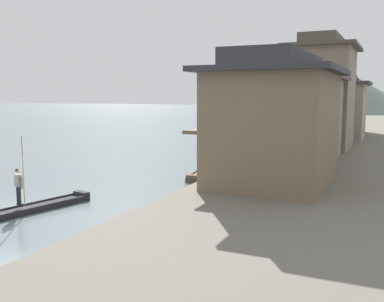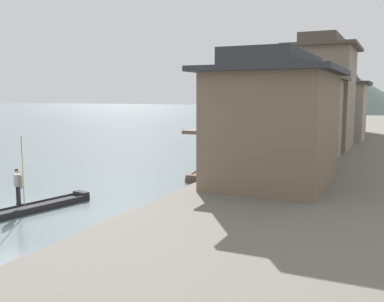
% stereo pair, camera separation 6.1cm
% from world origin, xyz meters
% --- Properties ---
extents(ground_plane, '(400.00, 400.00, 0.00)m').
position_xyz_m(ground_plane, '(0.00, 0.00, 0.00)').
color(ground_plane, slate).
extents(boat_foreground_poled, '(1.95, 5.12, 0.41)m').
position_xyz_m(boat_foreground_poled, '(1.09, 0.87, 0.13)').
color(boat_foreground_poled, '#232326').
rests_on(boat_foreground_poled, ground).
extents(boatman_person, '(0.56, 0.33, 3.04)m').
position_xyz_m(boatman_person, '(0.90, -0.11, 1.41)').
color(boatman_person, black).
rests_on(boatman_person, boat_foreground_poled).
extents(boat_moored_nearest, '(1.62, 4.30, 0.44)m').
position_xyz_m(boat_moored_nearest, '(4.44, 11.34, 0.15)').
color(boat_moored_nearest, brown).
rests_on(boat_moored_nearest, ground).
extents(boat_moored_second, '(3.58, 3.13, 0.42)m').
position_xyz_m(boat_moored_second, '(3.91, 17.85, 0.14)').
color(boat_moored_second, '#232326').
rests_on(boat_moored_second, ground).
extents(boat_moored_third, '(1.24, 3.87, 0.67)m').
position_xyz_m(boat_moored_third, '(5.30, 22.11, 0.24)').
color(boat_moored_third, '#33281E').
rests_on(boat_moored_third, ground).
extents(boat_moored_far, '(1.43, 4.34, 0.52)m').
position_xyz_m(boat_moored_far, '(5.38, 40.31, 0.17)').
color(boat_moored_far, '#232326').
rests_on(boat_moored_far, ground).
extents(boat_midriver_drifting, '(0.83, 4.60, 0.52)m').
position_xyz_m(boat_midriver_drifting, '(4.49, 28.78, 0.17)').
color(boat_midriver_drifting, '#33281E').
rests_on(boat_midriver_drifting, ground).
extents(boat_midriver_upstream, '(5.08, 0.90, 0.48)m').
position_xyz_m(boat_midriver_upstream, '(0.13, 41.83, 0.16)').
color(boat_midriver_upstream, '#33281E').
rests_on(boat_midriver_upstream, ground).
extents(boat_upstream_distant, '(1.28, 4.80, 0.67)m').
position_xyz_m(boat_upstream_distant, '(4.84, 47.25, 0.23)').
color(boat_upstream_distant, brown).
rests_on(boat_upstream_distant, ground).
extents(boat_crossing_west, '(2.06, 4.96, 0.38)m').
position_xyz_m(boat_crossing_west, '(5.16, 54.58, 0.13)').
color(boat_crossing_west, brown).
rests_on(boat_crossing_west, ground).
extents(house_waterfront_nearest, '(6.22, 7.58, 6.14)m').
position_xyz_m(house_waterfront_nearest, '(10.25, 6.76, 3.92)').
color(house_waterfront_nearest, '#75604C').
rests_on(house_waterfront_nearest, riverbank_right).
extents(house_waterfront_second, '(5.46, 8.30, 6.14)m').
position_xyz_m(house_waterfront_second, '(9.87, 15.06, 3.92)').
color(house_waterfront_second, gray).
rests_on(house_waterfront_second, riverbank_right).
extents(house_waterfront_tall, '(5.68, 7.34, 8.74)m').
position_xyz_m(house_waterfront_tall, '(9.97, 22.63, 5.22)').
color(house_waterfront_tall, gray).
rests_on(house_waterfront_tall, riverbank_right).
extents(house_waterfront_narrow, '(6.19, 6.20, 6.14)m').
position_xyz_m(house_waterfront_narrow, '(10.23, 30.07, 3.93)').
color(house_waterfront_narrow, gray).
rests_on(house_waterfront_narrow, riverbank_right).
extents(house_waterfront_far, '(5.67, 7.73, 6.14)m').
position_xyz_m(house_waterfront_far, '(9.97, 37.09, 3.92)').
color(house_waterfront_far, gray).
rests_on(house_waterfront_far, riverbank_right).
extents(mooring_post_dock_near, '(0.20, 0.20, 0.81)m').
position_xyz_m(mooring_post_dock_near, '(7.14, 7.27, 1.32)').
color(mooring_post_dock_near, '#473828').
rests_on(mooring_post_dock_near, riverbank_right).
extents(mooring_post_dock_mid, '(0.20, 0.20, 0.73)m').
position_xyz_m(mooring_post_dock_mid, '(7.14, 14.10, 1.29)').
color(mooring_post_dock_mid, '#473828').
rests_on(mooring_post_dock_mid, riverbank_right).
extents(hill_far_west, '(39.40, 39.40, 21.80)m').
position_xyz_m(hill_far_west, '(-11.36, 130.85, 10.90)').
color(hill_far_west, '#4C5B56').
rests_on(hill_far_west, ground).
extents(hill_far_centre, '(60.66, 60.66, 18.10)m').
position_xyz_m(hill_far_centre, '(-8.79, 130.13, 9.05)').
color(hill_far_centre, '#4C5B56').
rests_on(hill_far_centre, ground).
extents(hill_far_east, '(51.62, 51.62, 19.72)m').
position_xyz_m(hill_far_east, '(-19.44, 139.19, 9.86)').
color(hill_far_east, '#4C5B56').
rests_on(hill_far_east, ground).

